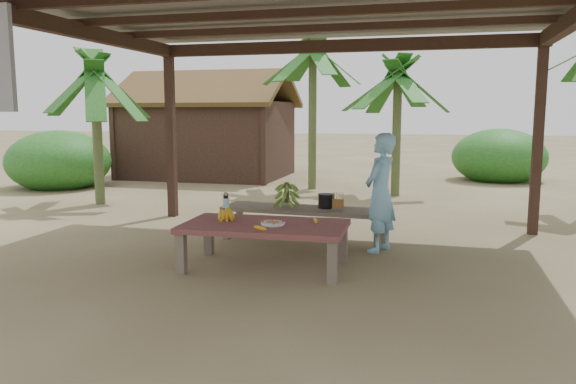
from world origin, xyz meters
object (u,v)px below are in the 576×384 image
(work_table, at_px, (265,229))
(plate, at_px, (273,223))
(ripe_banana_bunch, at_px, (224,213))
(woman, at_px, (380,193))
(bench, at_px, (304,212))
(water_flask, at_px, (226,207))
(cooking_pot, at_px, (326,201))

(work_table, relative_size, plate, 6.84)
(ripe_banana_bunch, distance_m, woman, 1.96)
(work_table, height_order, bench, work_table)
(bench, distance_m, plate, 1.47)
(water_flask, bearing_deg, woman, 26.41)
(water_flask, bearing_deg, bench, 60.65)
(woman, bearing_deg, cooking_pot, -98.31)
(work_table, distance_m, bench, 1.41)
(ripe_banana_bunch, bearing_deg, bench, 64.40)
(work_table, xyz_separation_m, plate, (0.11, -0.06, 0.08))
(woman, bearing_deg, bench, -87.92)
(bench, relative_size, cooking_pot, 10.47)
(bench, distance_m, cooking_pot, 0.33)
(cooking_pot, bearing_deg, water_flask, -127.48)
(plate, height_order, water_flask, water_flask)
(water_flask, distance_m, woman, 1.91)
(work_table, distance_m, ripe_banana_bunch, 0.54)
(plate, bearing_deg, bench, 89.75)
(bench, height_order, ripe_banana_bunch, ripe_banana_bunch)
(work_table, bearing_deg, plate, -29.59)
(work_table, xyz_separation_m, ripe_banana_bunch, (-0.52, 0.08, 0.14))
(water_flask, relative_size, woman, 0.20)
(bench, xyz_separation_m, woman, (1.05, -0.33, 0.34))
(woman, bearing_deg, water_flask, -44.18)
(ripe_banana_bunch, height_order, cooking_pot, ripe_banana_bunch)
(work_table, distance_m, plate, 0.15)
(plate, bearing_deg, woman, 47.13)
(plate, relative_size, water_flask, 0.89)
(work_table, distance_m, water_flask, 0.62)
(work_table, distance_m, woman, 1.61)
(ripe_banana_bunch, relative_size, woman, 0.17)
(plate, xyz_separation_m, cooking_pot, (0.30, 1.53, 0.02))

